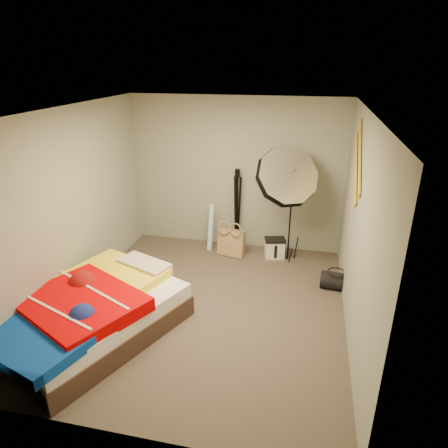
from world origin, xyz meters
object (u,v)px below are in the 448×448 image
(wrapping_roll, at_px, (211,228))
(bed, at_px, (91,312))
(duffel_bag, at_px, (335,281))
(tote_bag, at_px, (231,243))
(camera_tripod, at_px, (237,204))
(photo_umbrella, at_px, (286,178))
(camera_case, at_px, (275,249))

(wrapping_roll, distance_m, bed, 2.63)
(wrapping_roll, relative_size, duffel_bag, 1.95)
(tote_bag, height_order, wrapping_roll, wrapping_roll)
(duffel_bag, distance_m, camera_tripod, 2.03)
(wrapping_roll, bearing_deg, duffel_bag, -23.14)
(duffel_bag, relative_size, bed, 0.16)
(wrapping_roll, relative_size, photo_umbrella, 0.40)
(bed, bearing_deg, wrapping_roll, 72.28)
(tote_bag, height_order, photo_umbrella, photo_umbrella)
(photo_umbrella, bearing_deg, bed, -132.07)
(tote_bag, height_order, camera_tripod, camera_tripod)
(photo_umbrella, relative_size, camera_tripod, 1.43)
(wrapping_roll, bearing_deg, bed, -107.72)
(wrapping_roll, bearing_deg, camera_tripod, 22.37)
(tote_bag, xyz_separation_m, camera_case, (0.71, 0.07, -0.07))
(camera_case, bearing_deg, wrapping_roll, 162.04)
(wrapping_roll, bearing_deg, camera_case, -4.43)
(camera_tripod, bearing_deg, bed, -114.35)
(bed, bearing_deg, tote_bag, 63.27)
(wrapping_roll, xyz_separation_m, duffel_bag, (2.02, -0.86, -0.27))
(bed, bearing_deg, camera_tripod, 65.65)
(wrapping_roll, relative_size, camera_case, 2.60)
(camera_tripod, bearing_deg, photo_umbrella, -29.16)
(tote_bag, xyz_separation_m, bed, (-1.18, -2.35, 0.07))
(bed, xyz_separation_m, camera_tripod, (1.21, 2.67, 0.49))
(tote_bag, bearing_deg, photo_umbrella, 3.91)
(bed, distance_m, photo_umbrella, 3.20)
(tote_bag, distance_m, bed, 2.63)
(camera_case, distance_m, duffel_bag, 1.21)
(photo_umbrella, bearing_deg, camera_case, 121.63)
(wrapping_roll, bearing_deg, photo_umbrella, -12.93)
(camera_case, distance_m, bed, 3.07)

